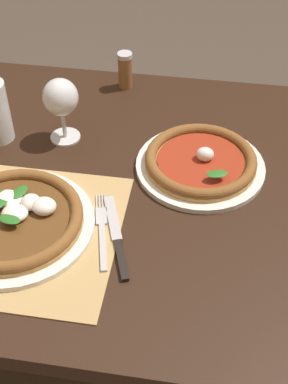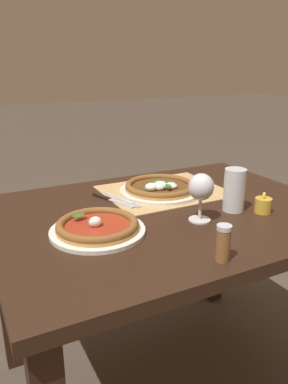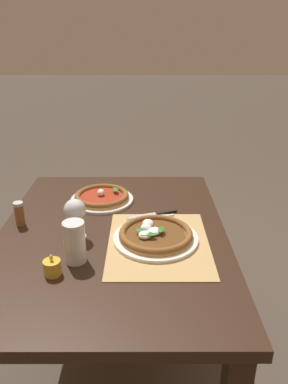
% 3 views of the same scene
% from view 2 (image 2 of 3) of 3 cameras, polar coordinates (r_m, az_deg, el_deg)
% --- Properties ---
extents(ground_plane, '(24.00, 24.00, 0.00)m').
position_cam_2_polar(ground_plane, '(1.70, 3.11, -26.60)').
color(ground_plane, '#473D33').
extents(dining_table, '(1.16, 0.87, 0.74)m').
position_cam_2_polar(dining_table, '(1.33, 3.58, -7.25)').
color(dining_table, black).
rests_on(dining_table, ground).
extents(paper_placemat, '(0.45, 0.36, 0.00)m').
position_cam_2_polar(paper_placemat, '(1.46, 3.06, 0.14)').
color(paper_placemat, tan).
rests_on(paper_placemat, dining_table).
extents(pizza_near, '(0.31, 0.31, 0.05)m').
position_cam_2_polar(pizza_near, '(1.44, 2.51, 0.68)').
color(pizza_near, silver).
rests_on(pizza_near, paper_placemat).
extents(pizza_far, '(0.28, 0.28, 0.05)m').
position_cam_2_polar(pizza_far, '(1.11, -7.10, -5.30)').
color(pizza_far, silver).
rests_on(pizza_far, dining_table).
extents(wine_glass, '(0.08, 0.08, 0.16)m').
position_cam_2_polar(wine_glass, '(1.17, 8.68, 0.46)').
color(wine_glass, silver).
rests_on(wine_glass, dining_table).
extents(pint_glass, '(0.07, 0.07, 0.15)m').
position_cam_2_polar(pint_glass, '(1.29, 13.59, 0.19)').
color(pint_glass, silver).
rests_on(pint_glass, dining_table).
extents(fork, '(0.07, 0.20, 0.00)m').
position_cam_2_polar(fork, '(1.36, -3.42, -1.19)').
color(fork, '#B7B7BC').
rests_on(fork, paper_placemat).
extents(knife, '(0.09, 0.21, 0.01)m').
position_cam_2_polar(knife, '(1.36, -4.76, -1.25)').
color(knife, black).
rests_on(knife, paper_placemat).
extents(votive_candle, '(0.06, 0.06, 0.07)m').
position_cam_2_polar(votive_candle, '(1.31, 17.67, -2.01)').
color(votive_candle, gold).
rests_on(votive_candle, dining_table).
extents(pepper_shaker, '(0.04, 0.04, 0.10)m').
position_cam_2_polar(pepper_shaker, '(0.96, 11.97, -7.61)').
color(pepper_shaker, brown).
rests_on(pepper_shaker, dining_table).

